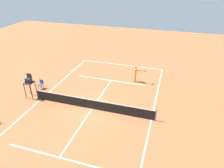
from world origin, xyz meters
name	(u,v)px	position (x,y,z in m)	size (l,w,h in m)	color
ground_plane	(92,109)	(0.00, 0.00, 0.00)	(60.00, 60.00, 0.00)	#B76038
court_lines	(92,109)	(0.00, 0.00, 0.00)	(10.43, 20.37, 0.01)	white
tennis_net	(92,104)	(0.00, 0.00, 0.50)	(11.03, 0.10, 1.07)	#4C4C51
player_serving	(136,73)	(-2.62, -6.08, 1.09)	(1.34, 0.46, 1.82)	brown
tennis_ball	(118,93)	(-1.52, -3.12, 0.03)	(0.07, 0.07, 0.07)	#CCE033
umpire_chair	(29,82)	(6.19, -0.10, 1.61)	(0.80, 0.80, 2.41)	#232328
courtside_chair_mid	(41,84)	(6.29, -1.79, 0.53)	(0.44, 0.46, 0.95)	#262626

